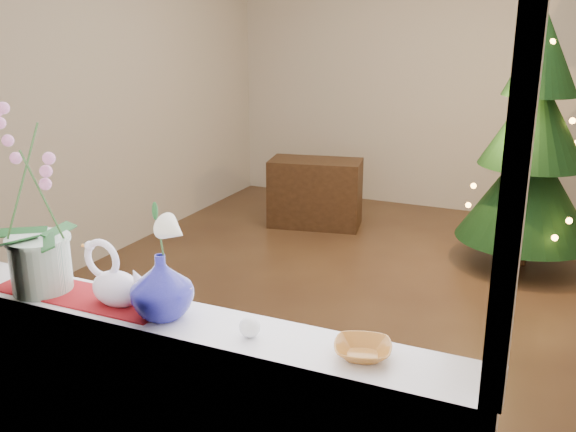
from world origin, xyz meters
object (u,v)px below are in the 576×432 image
object	(u,v)px
amber_dish	(363,351)
side_table	(315,193)
orchid_pot	(33,202)
swan	(116,275)
paperweight	(250,327)
blue_vase	(161,282)
xmas_tree	(533,145)

from	to	relation	value
amber_dish	side_table	size ratio (longest dim) A/B	0.17
orchid_pot	swan	distance (m)	0.41
amber_dish	side_table	bearing A→B (deg)	113.96
orchid_pot	paperweight	world-z (taller)	orchid_pot
swan	blue_vase	size ratio (longest dim) A/B	1.03
orchid_pot	side_table	xyz separation A→B (m)	(-0.44, 3.80, -0.95)
amber_dish	paperweight	bearing A→B (deg)	-175.65
amber_dish	xmas_tree	size ratio (longest dim) A/B	0.08
blue_vase	paperweight	xyz separation A→B (m)	(0.34, -0.01, -0.09)
orchid_pot	blue_vase	world-z (taller)	orchid_pot
blue_vase	xmas_tree	size ratio (longest dim) A/B	0.13
blue_vase	amber_dish	size ratio (longest dim) A/B	1.74
orchid_pot	amber_dish	world-z (taller)	orchid_pot
side_table	amber_dish	bearing A→B (deg)	-77.53
swan	amber_dish	bearing A→B (deg)	19.84
orchid_pot	side_table	bearing A→B (deg)	96.61
amber_dish	xmas_tree	world-z (taller)	xmas_tree
paperweight	side_table	distance (m)	4.07
xmas_tree	swan	bearing A→B (deg)	-107.57
paperweight	amber_dish	bearing A→B (deg)	4.35
paperweight	xmas_tree	bearing A→B (deg)	80.70
xmas_tree	orchid_pot	bearing A→B (deg)	-112.32
orchid_pot	xmas_tree	size ratio (longest dim) A/B	0.36
swan	paperweight	world-z (taller)	swan
amber_dish	side_table	distance (m)	4.18
orchid_pot	blue_vase	distance (m)	0.58
orchid_pot	paperweight	distance (m)	0.92
side_table	blue_vase	bearing A→B (deg)	-87.08
xmas_tree	side_table	size ratio (longest dim) A/B	2.29
blue_vase	paperweight	distance (m)	0.35
orchid_pot	xmas_tree	world-z (taller)	xmas_tree
paperweight	blue_vase	bearing A→B (deg)	179.00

